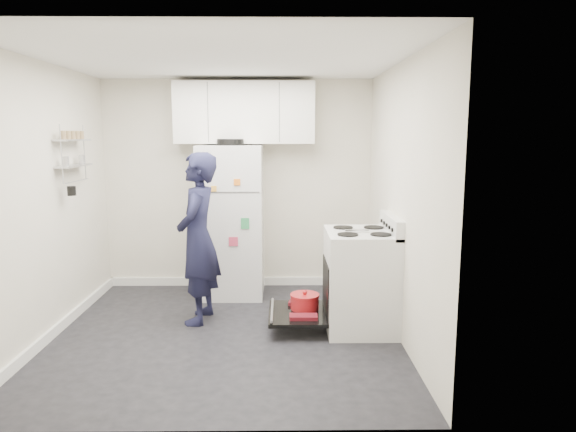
{
  "coord_description": "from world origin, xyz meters",
  "views": [
    {
      "loc": [
        0.53,
        -4.59,
        1.85
      ],
      "look_at": [
        0.59,
        0.46,
        1.05
      ],
      "focal_mm": 32.0,
      "sensor_mm": 36.0,
      "label": 1
    }
  ],
  "objects_px": {
    "refrigerator": "(232,220)",
    "person": "(198,238)",
    "electric_range": "(359,281)",
    "open_oven_door": "(301,308)"
  },
  "relations": [
    {
      "from": "electric_range",
      "to": "open_oven_door",
      "type": "relative_size",
      "value": 1.57
    },
    {
      "from": "electric_range",
      "to": "refrigerator",
      "type": "bearing_deg",
      "value": 140.15
    },
    {
      "from": "electric_range",
      "to": "refrigerator",
      "type": "distance_m",
      "value": 1.76
    },
    {
      "from": "electric_range",
      "to": "refrigerator",
      "type": "relative_size",
      "value": 0.61
    },
    {
      "from": "refrigerator",
      "to": "person",
      "type": "xyz_separation_m",
      "value": [
        -0.25,
        -0.88,
        -0.03
      ]
    },
    {
      "from": "refrigerator",
      "to": "electric_range",
      "type": "bearing_deg",
      "value": -39.85
    },
    {
      "from": "open_oven_door",
      "to": "person",
      "type": "bearing_deg",
      "value": 169.8
    },
    {
      "from": "electric_range",
      "to": "open_oven_door",
      "type": "xyz_separation_m",
      "value": [
        -0.56,
        0.04,
        -0.28
      ]
    },
    {
      "from": "electric_range",
      "to": "open_oven_door",
      "type": "bearing_deg",
      "value": 176.38
    },
    {
      "from": "refrigerator",
      "to": "person",
      "type": "height_order",
      "value": "refrigerator"
    }
  ]
}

